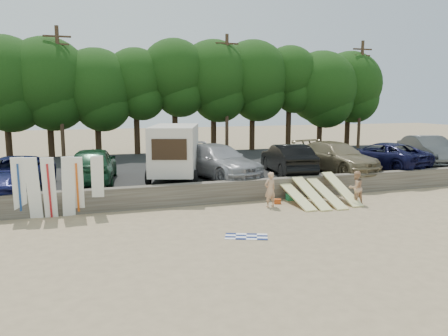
% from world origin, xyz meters
% --- Properties ---
extents(ground, '(120.00, 120.00, 0.00)m').
position_xyz_m(ground, '(0.00, 0.00, 0.00)').
color(ground, tan).
rests_on(ground, ground).
extents(seawall, '(44.00, 0.50, 1.00)m').
position_xyz_m(seawall, '(0.00, 3.00, 0.50)').
color(seawall, '#6B6356').
rests_on(seawall, ground).
extents(parking_lot, '(44.00, 14.50, 0.70)m').
position_xyz_m(parking_lot, '(0.00, 10.50, 0.35)').
color(parking_lot, '#282828').
rests_on(parking_lot, ground).
extents(treeline, '(33.38, 6.68, 8.92)m').
position_xyz_m(treeline, '(-0.41, 17.49, 6.27)').
color(treeline, '#382616').
rests_on(treeline, parking_lot).
extents(utility_poles, '(25.80, 0.26, 9.00)m').
position_xyz_m(utility_poles, '(2.00, 16.00, 5.43)').
color(utility_poles, '#473321').
rests_on(utility_poles, parking_lot).
extents(box_trailer, '(3.51, 4.84, 2.79)m').
position_xyz_m(box_trailer, '(-4.22, 5.92, 2.26)').
color(box_trailer, beige).
rests_on(box_trailer, parking_lot).
extents(car_0, '(3.59, 5.86, 1.52)m').
position_xyz_m(car_0, '(-11.77, 5.41, 1.46)').
color(car_0, '#171A50').
rests_on(car_0, parking_lot).
extents(car_1, '(2.77, 5.49, 1.79)m').
position_xyz_m(car_1, '(-8.28, 6.37, 1.60)').
color(car_1, '#163D25').
rests_on(car_1, parking_lot).
extents(car_2, '(4.15, 6.42, 1.73)m').
position_xyz_m(car_2, '(-1.94, 5.82, 1.57)').
color(car_2, '#9A999E').
rests_on(car_2, parking_lot).
extents(car_3, '(2.45, 5.27, 1.67)m').
position_xyz_m(car_3, '(2.10, 5.64, 1.54)').
color(car_3, black).
rests_on(car_3, parking_lot).
extents(car_4, '(3.42, 6.14, 1.68)m').
position_xyz_m(car_4, '(5.13, 5.54, 1.54)').
color(car_4, '#7E6F50').
rests_on(car_4, parking_lot).
extents(car_5, '(3.81, 6.10, 1.57)m').
position_xyz_m(car_5, '(8.44, 5.70, 1.49)').
color(car_5, black).
rests_on(car_5, parking_lot).
extents(car_6, '(3.35, 5.76, 1.79)m').
position_xyz_m(car_6, '(12.40, 6.21, 1.60)').
color(car_6, '#414546').
rests_on(car_6, parking_lot).
extents(surfboard_upright_0, '(0.54, 0.56, 2.57)m').
position_xyz_m(surfboard_upright_0, '(-11.23, 2.64, 1.29)').
color(surfboard_upright_0, white).
rests_on(surfboard_upright_0, ground).
extents(surfboard_upright_1, '(0.58, 0.62, 2.57)m').
position_xyz_m(surfboard_upright_1, '(-10.69, 2.50, 1.28)').
color(surfboard_upright_1, white).
rests_on(surfboard_upright_1, ground).
extents(surfboard_upright_2, '(0.53, 0.64, 2.55)m').
position_xyz_m(surfboard_upright_2, '(-10.10, 2.41, 1.28)').
color(surfboard_upright_2, white).
rests_on(surfboard_upright_2, ground).
extents(surfboard_upright_3, '(0.58, 0.67, 2.55)m').
position_xyz_m(surfboard_upright_3, '(-9.37, 2.43, 1.28)').
color(surfboard_upright_3, white).
rests_on(surfboard_upright_3, ground).
extents(surfboard_upright_4, '(0.51, 0.77, 2.52)m').
position_xyz_m(surfboard_upright_4, '(-9.03, 2.51, 1.26)').
color(surfboard_upright_4, white).
rests_on(surfboard_upright_4, ground).
extents(surfboard_upright_5, '(0.51, 0.75, 2.52)m').
position_xyz_m(surfboard_upright_5, '(-8.22, 2.63, 1.26)').
color(surfboard_upright_5, white).
rests_on(surfboard_upright_5, ground).
extents(surfboard_low_0, '(0.56, 2.92, 0.83)m').
position_xyz_m(surfboard_low_0, '(0.55, 1.55, 0.41)').
color(surfboard_low_0, '#EEE696').
rests_on(surfboard_low_0, ground).
extents(surfboard_low_1, '(0.56, 2.86, 1.04)m').
position_xyz_m(surfboard_low_1, '(1.21, 1.37, 0.52)').
color(surfboard_low_1, '#EEE696').
rests_on(surfboard_low_1, ground).
extents(surfboard_low_2, '(0.56, 2.89, 0.94)m').
position_xyz_m(surfboard_low_2, '(1.98, 1.31, 0.47)').
color(surfboard_low_2, '#EEE696').
rests_on(surfboard_low_2, ground).
extents(surfboard_low_3, '(0.56, 2.81, 1.19)m').
position_xyz_m(surfboard_low_3, '(2.93, 1.52, 0.59)').
color(surfboard_low_3, '#EEE696').
rests_on(surfboard_low_3, ground).
extents(beachgoer_a, '(0.65, 0.50, 1.60)m').
position_xyz_m(beachgoer_a, '(-0.82, 1.47, 0.80)').
color(beachgoer_a, tan).
rests_on(beachgoer_a, ground).
extents(beachgoer_b, '(0.82, 0.67, 1.56)m').
position_xyz_m(beachgoer_b, '(3.15, 0.71, 0.78)').
color(beachgoer_b, tan).
rests_on(beachgoer_b, ground).
extents(cooler, '(0.42, 0.35, 0.32)m').
position_xyz_m(cooler, '(0.69, 2.40, 0.16)').
color(cooler, '#289354').
rests_on(cooler, ground).
extents(gear_bag, '(0.37, 0.34, 0.22)m').
position_xyz_m(gear_bag, '(-0.22, 1.94, 0.11)').
color(gear_bag, '#BE4716').
rests_on(gear_bag, ground).
extents(beach_towel, '(1.95, 1.95, 0.00)m').
position_xyz_m(beach_towel, '(-3.40, -2.27, 0.01)').
color(beach_towel, white).
rests_on(beach_towel, ground).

